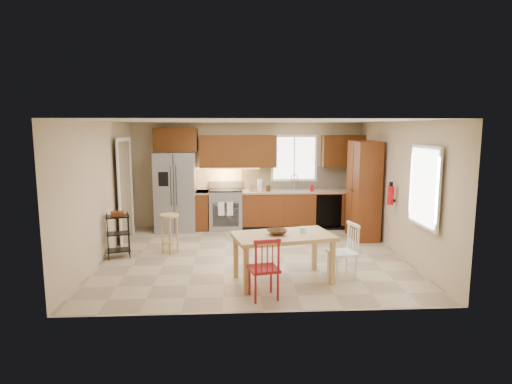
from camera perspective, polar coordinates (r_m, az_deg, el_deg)
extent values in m
plane|color=tan|center=(8.12, -0.31, -8.48)|extent=(5.50, 5.50, 0.00)
cube|color=silver|center=(7.76, -0.32, 9.44)|extent=(5.50, 5.00, 0.02)
cube|color=#CCB793|center=(10.32, -1.00, 2.30)|extent=(5.50, 0.02, 2.50)
cube|color=#CCB793|center=(5.39, 1.01, -3.60)|extent=(5.50, 0.02, 2.50)
cube|color=#CCB793|center=(8.19, -19.92, 0.11)|extent=(0.02, 5.00, 2.50)
cube|color=#CCB793|center=(8.44, 18.68, 0.41)|extent=(0.02, 5.00, 2.50)
cube|color=gray|center=(10.07, -10.62, 0.05)|extent=(0.92, 0.75, 1.82)
cube|color=gray|center=(10.13, -4.04, -2.37)|extent=(0.76, 0.63, 0.92)
cube|color=#653112|center=(10.17, -7.14, -2.43)|extent=(0.30, 0.60, 0.90)
cube|color=#653112|center=(10.28, 6.28, -2.29)|extent=(2.92, 0.60, 0.90)
cube|color=black|center=(10.11, 9.69, -2.55)|extent=(0.60, 0.02, 0.78)
cube|color=beige|center=(10.44, 6.09, 1.92)|extent=(2.92, 0.03, 0.55)
cube|color=#54270E|center=(10.17, -10.67, 6.86)|extent=(1.00, 0.35, 0.55)
cube|color=#54270E|center=(10.09, -2.40, 5.43)|extent=(1.80, 0.35, 0.75)
cube|color=#54270E|center=(10.43, 11.53, 5.37)|extent=(1.00, 0.35, 0.75)
cube|color=white|center=(10.37, 5.10, 4.52)|extent=(1.12, 0.04, 1.12)
cube|color=gray|center=(10.18, 5.27, -0.04)|extent=(0.62, 0.46, 0.16)
cube|color=#FFBF66|center=(10.10, -4.09, 3.17)|extent=(1.60, 0.30, 0.01)
imported|color=#B70C14|center=(10.12, 7.49, 0.65)|extent=(0.09, 0.09, 0.19)
cylinder|color=white|center=(10.01, 0.50, 0.90)|extent=(0.12, 0.12, 0.28)
cylinder|color=gray|center=(10.01, -0.64, 0.60)|extent=(0.11, 0.11, 0.18)
cylinder|color=#482A13|center=(10.01, 1.66, 0.48)|extent=(0.10, 0.10, 0.14)
cube|color=#653112|center=(9.48, 14.15, 0.25)|extent=(0.50, 0.95, 2.10)
cylinder|color=#B70C14|center=(8.56, 17.51, -0.44)|extent=(0.12, 0.12, 0.36)
cube|color=white|center=(7.34, 21.55, 0.66)|extent=(0.04, 1.02, 1.32)
cube|color=#8C7A59|center=(9.43, -17.14, 0.09)|extent=(0.04, 0.95, 2.10)
imported|color=#482A13|center=(6.64, 2.82, -5.72)|extent=(0.36, 0.36, 0.08)
cylinder|color=white|center=(6.78, 6.34, -5.21)|extent=(0.13, 0.13, 0.13)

